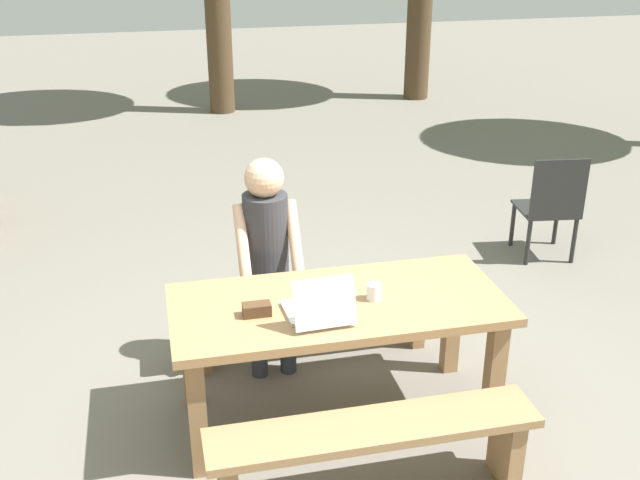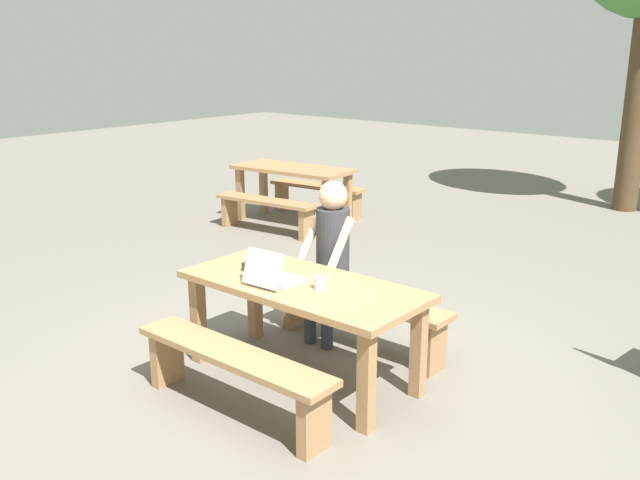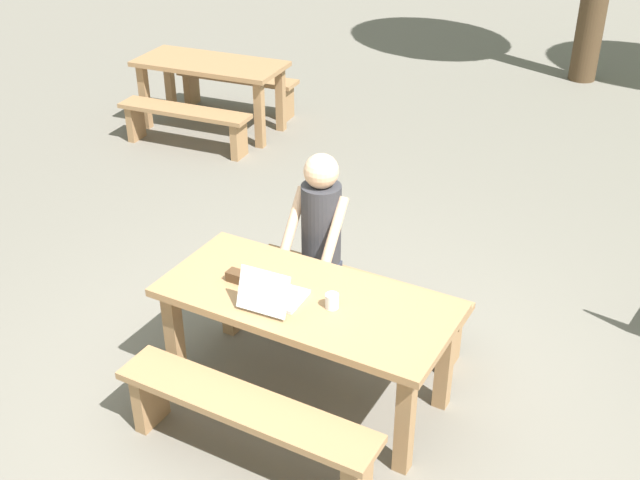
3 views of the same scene
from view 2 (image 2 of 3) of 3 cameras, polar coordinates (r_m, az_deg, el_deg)
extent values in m
plane|color=slate|center=(5.21, -1.42, -11.23)|extent=(30.00, 30.00, 0.00)
cube|color=#9E754C|center=(4.92, -1.47, -3.78)|extent=(1.79, 0.81, 0.05)
cube|color=#9E754C|center=(5.39, -10.01, -6.46)|extent=(0.09, 0.09, 0.69)
cube|color=#9E754C|center=(4.40, 3.85, -11.58)|extent=(0.09, 0.09, 0.69)
cube|color=#9E754C|center=(5.77, -5.41, -4.77)|extent=(0.09, 0.09, 0.69)
cube|color=#9E754C|center=(4.85, 8.14, -8.96)|extent=(0.09, 0.09, 0.69)
cube|color=#9E754C|center=(4.57, -7.23, -9.38)|extent=(1.59, 0.30, 0.05)
cube|color=#9E754C|center=(5.16, -12.51, -9.40)|extent=(0.08, 0.24, 0.41)
cube|color=#9E754C|center=(4.25, -0.48, -14.76)|extent=(0.08, 0.24, 0.41)
cube|color=#9E754C|center=(5.53, 3.28, -4.74)|extent=(1.59, 0.30, 0.05)
cube|color=#9E754C|center=(6.02, -2.09, -5.28)|extent=(0.08, 0.24, 0.41)
cube|color=#9E754C|center=(5.26, 9.40, -8.69)|extent=(0.08, 0.24, 0.41)
cube|color=white|center=(4.94, -3.41, -3.29)|extent=(0.33, 0.27, 0.02)
cube|color=white|center=(4.78, -4.74, -2.36)|extent=(0.32, 0.11, 0.24)
cube|color=#0F1933|center=(4.78, -4.69, -2.31)|extent=(0.29, 0.10, 0.22)
cube|color=#4C331E|center=(5.16, -5.63, -2.26)|extent=(0.15, 0.08, 0.06)
cylinder|color=white|center=(4.77, 0.01, -3.55)|extent=(0.08, 0.08, 0.09)
cylinder|color=#333847|center=(5.68, -0.82, -6.33)|extent=(0.10, 0.10, 0.45)
cylinder|color=#333847|center=(5.58, 0.59, -6.78)|extent=(0.10, 0.10, 0.45)
cube|color=#333847|center=(5.60, 0.47, -3.76)|extent=(0.28, 0.28, 0.12)
cylinder|color=#333338|center=(5.56, 1.06, -0.31)|extent=(0.27, 0.27, 0.58)
cylinder|color=#DBAD89|center=(5.57, -0.82, 0.21)|extent=(0.07, 0.32, 0.41)
cylinder|color=#DBAD89|center=(5.38, 1.69, -0.36)|extent=(0.07, 0.32, 0.41)
sphere|color=#DBAD89|center=(5.47, 1.09, 3.68)|extent=(0.23, 0.23, 0.23)
cube|color=#9E754C|center=(9.40, -2.27, 5.89)|extent=(1.70, 0.89, 0.05)
cube|color=#9E754C|center=(9.71, -6.60, 3.77)|extent=(0.10, 0.10, 0.73)
cube|color=#9E754C|center=(8.86, 0.53, 2.73)|extent=(0.10, 0.10, 0.73)
cube|color=#9E754C|center=(10.10, -4.68, 4.30)|extent=(0.10, 0.10, 0.73)
cube|color=#9E754C|center=(9.29, 2.30, 3.33)|extent=(0.10, 0.10, 0.73)
cube|color=#9E754C|center=(9.00, -4.46, 3.24)|extent=(1.50, 0.45, 0.05)
cube|color=#9E754C|center=(9.44, -7.48, 2.38)|extent=(0.10, 0.25, 0.40)
cube|color=#9E754C|center=(8.68, -1.12, 1.32)|extent=(0.10, 0.25, 0.40)
cube|color=#9E754C|center=(9.94, -0.24, 4.48)|extent=(1.50, 0.45, 0.05)
cube|color=#9E754C|center=(10.34, -3.17, 3.66)|extent=(0.10, 0.25, 0.40)
cube|color=#9E754C|center=(9.65, 2.90, 2.78)|extent=(0.10, 0.25, 0.40)
cylinder|color=#4C3823|center=(11.07, 24.70, 10.25)|extent=(0.35, 0.35, 3.14)
camera|label=1|loc=(3.97, -51.92, 14.40)|focal=42.71mm
camera|label=3|loc=(1.52, -56.95, 52.04)|focal=44.05mm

